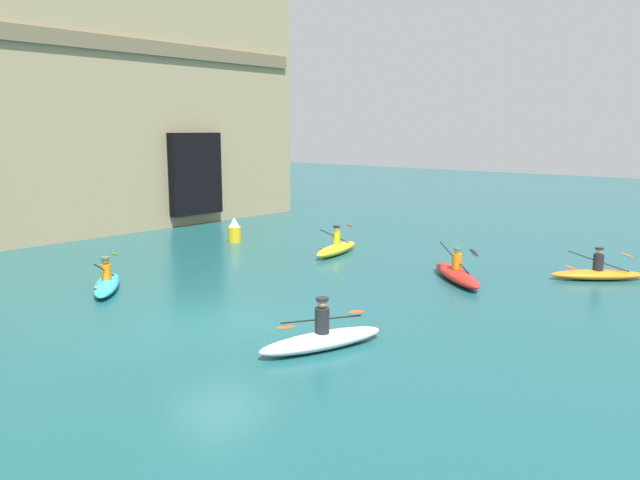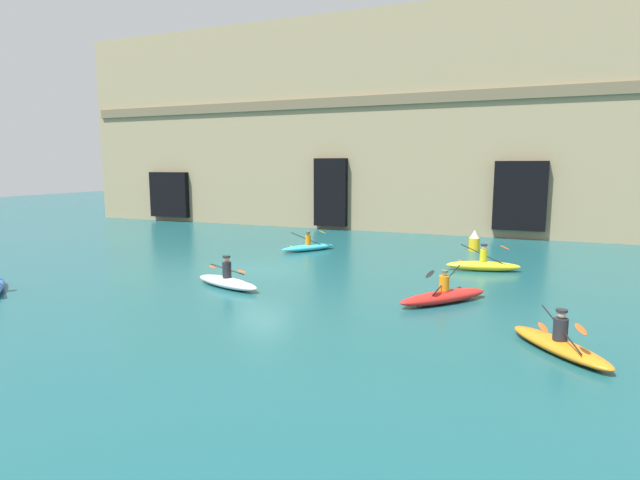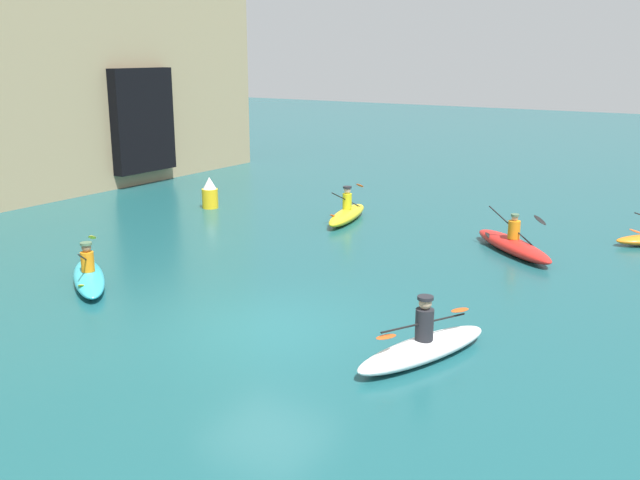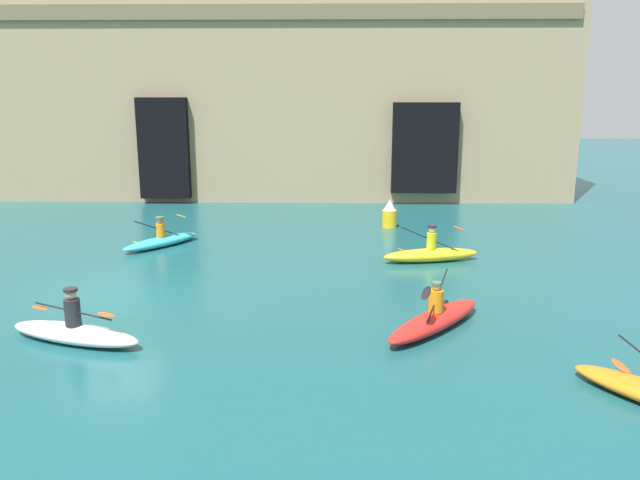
{
  "view_description": "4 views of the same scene",
  "coord_description": "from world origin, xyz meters",
  "px_view_note": "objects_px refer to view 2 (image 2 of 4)",
  "views": [
    {
      "loc": [
        -9.97,
        -12.32,
        5.0
      ],
      "look_at": [
        4.47,
        0.37,
        1.58
      ],
      "focal_mm": 35.0,
      "sensor_mm": 36.0,
      "label": 1
    },
    {
      "loc": [
        10.62,
        -18.9,
        4.56
      ],
      "look_at": [
        2.95,
        -0.29,
        1.54
      ],
      "focal_mm": 28.0,
      "sensor_mm": 36.0,
      "label": 2
    },
    {
      "loc": [
        -10.79,
        -8.26,
        5.46
      ],
      "look_at": [
        3.08,
        0.71,
        1.09
      ],
      "focal_mm": 40.0,
      "sensor_mm": 36.0,
      "label": 3
    },
    {
      "loc": [
        5.95,
        -15.75,
        5.23
      ],
      "look_at": [
        5.62,
        -0.34,
        1.6
      ],
      "focal_mm": 35.0,
      "sensor_mm": 36.0,
      "label": 4
    }
  ],
  "objects_px": {
    "kayak_white": "(227,281)",
    "marker_buoy": "(474,241)",
    "kayak_yellow": "(483,265)",
    "kayak_red": "(444,296)",
    "kayak_orange": "(559,344)",
    "kayak_cyan": "(308,247)"
  },
  "relations": [
    {
      "from": "kayak_yellow",
      "to": "kayak_white",
      "type": "bearing_deg",
      "value": -154.14
    },
    {
      "from": "kayak_red",
      "to": "kayak_orange",
      "type": "bearing_deg",
      "value": 83.8
    },
    {
      "from": "kayak_white",
      "to": "kayak_yellow",
      "type": "xyz_separation_m",
      "value": [
        8.68,
        6.81,
        0.02
      ]
    },
    {
      "from": "kayak_cyan",
      "to": "marker_buoy",
      "type": "height_order",
      "value": "marker_buoy"
    },
    {
      "from": "kayak_white",
      "to": "kayak_yellow",
      "type": "distance_m",
      "value": 11.03
    },
    {
      "from": "kayak_red",
      "to": "marker_buoy",
      "type": "distance_m",
      "value": 11.11
    },
    {
      "from": "kayak_yellow",
      "to": "kayak_red",
      "type": "bearing_deg",
      "value": -109.99
    },
    {
      "from": "kayak_cyan",
      "to": "marker_buoy",
      "type": "bearing_deg",
      "value": -31.03
    },
    {
      "from": "kayak_white",
      "to": "kayak_yellow",
      "type": "relative_size",
      "value": 1.03
    },
    {
      "from": "marker_buoy",
      "to": "kayak_red",
      "type": "bearing_deg",
      "value": -89.61
    },
    {
      "from": "kayak_orange",
      "to": "marker_buoy",
      "type": "bearing_deg",
      "value": -27.27
    },
    {
      "from": "kayak_white",
      "to": "kayak_orange",
      "type": "xyz_separation_m",
      "value": [
        11.2,
        -2.56,
        -0.03
      ]
    },
    {
      "from": "kayak_yellow",
      "to": "kayak_cyan",
      "type": "bearing_deg",
      "value": 156.57
    },
    {
      "from": "kayak_yellow",
      "to": "kayak_red",
      "type": "distance_m",
      "value": 5.94
    },
    {
      "from": "kayak_white",
      "to": "kayak_yellow",
      "type": "bearing_deg",
      "value": 56.04
    },
    {
      "from": "kayak_white",
      "to": "marker_buoy",
      "type": "relative_size",
      "value": 2.91
    },
    {
      "from": "kayak_orange",
      "to": "kayak_white",
      "type": "bearing_deg",
      "value": 36.77
    },
    {
      "from": "kayak_white",
      "to": "marker_buoy",
      "type": "xyz_separation_m",
      "value": [
        7.8,
        12.04,
        0.28
      ]
    },
    {
      "from": "kayak_cyan",
      "to": "marker_buoy",
      "type": "distance_m",
      "value": 8.95
    },
    {
      "from": "kayak_white",
      "to": "kayak_cyan",
      "type": "bearing_deg",
      "value": 111.01
    },
    {
      "from": "kayak_red",
      "to": "kayak_cyan",
      "type": "relative_size",
      "value": 1.08
    },
    {
      "from": "kayak_red",
      "to": "marker_buoy",
      "type": "xyz_separation_m",
      "value": [
        -0.08,
        11.11,
        0.28
      ]
    }
  ]
}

